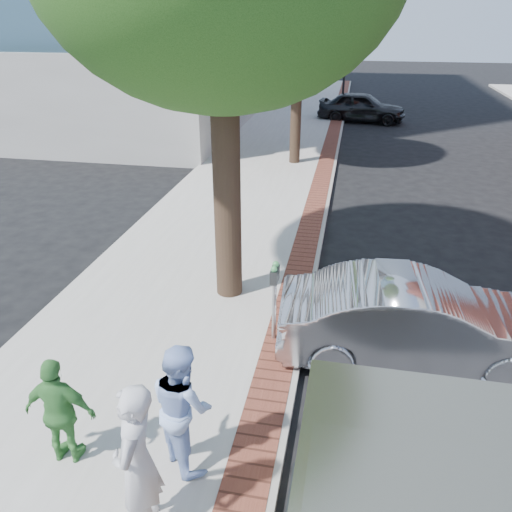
% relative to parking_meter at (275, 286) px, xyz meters
% --- Properties ---
extents(ground, '(120.00, 120.00, 0.00)m').
position_rel_parking_meter_xyz_m(ground, '(-0.55, -0.44, -1.21)').
color(ground, black).
rests_on(ground, ground).
extents(sidewalk, '(5.00, 60.00, 0.15)m').
position_rel_parking_meter_xyz_m(sidewalk, '(-2.05, 7.56, -1.13)').
color(sidewalk, '#9E9991').
rests_on(sidewalk, ground).
extents(brick_strip, '(0.60, 60.00, 0.01)m').
position_rel_parking_meter_xyz_m(brick_strip, '(0.15, 7.56, -1.05)').
color(brick_strip, brown).
rests_on(brick_strip, sidewalk).
extents(curb, '(0.10, 60.00, 0.15)m').
position_rel_parking_meter_xyz_m(curb, '(0.50, 7.56, -1.13)').
color(curb, gray).
rests_on(curb, ground).
extents(office_base, '(18.20, 22.20, 4.00)m').
position_rel_parking_meter_xyz_m(office_base, '(-13.55, 21.56, 0.79)').
color(office_base, gray).
rests_on(office_base, ground).
extents(signal_near, '(0.70, 0.15, 3.80)m').
position_rel_parking_meter_xyz_m(signal_near, '(0.35, 21.56, 1.05)').
color(signal_near, black).
rests_on(signal_near, ground).
extents(tree_far, '(4.80, 4.80, 7.14)m').
position_rel_parking_meter_xyz_m(tree_far, '(-1.05, 11.56, 4.09)').
color(tree_far, black).
rests_on(tree_far, sidewalk).
extents(parking_meter, '(0.12, 0.32, 1.47)m').
position_rel_parking_meter_xyz_m(parking_meter, '(0.00, 0.00, 0.00)').
color(parking_meter, gray).
rests_on(parking_meter, sidewalk).
extents(person_gray, '(0.53, 0.75, 1.94)m').
position_rel_parking_meter_xyz_m(person_gray, '(-0.84, -3.80, -0.09)').
color(person_gray, '#BCBCC1').
rests_on(person_gray, sidewalk).
extents(person_officer, '(1.07, 1.06, 1.74)m').
position_rel_parking_meter_xyz_m(person_officer, '(-0.69, -2.80, -0.18)').
color(person_officer, '#9CB9F1').
rests_on(person_officer, sidewalk).
extents(person_green, '(0.92, 0.42, 1.53)m').
position_rel_parking_meter_xyz_m(person_green, '(-2.17, -3.08, -0.29)').
color(person_green, '#438C3F').
rests_on(person_green, sidewalk).
extents(sedan_silver, '(4.65, 1.93, 1.50)m').
position_rel_parking_meter_xyz_m(sedan_silver, '(2.37, 0.07, -0.46)').
color(sedan_silver, '#B9BAC1').
rests_on(sedan_silver, ground).
extents(bg_car, '(4.75, 2.36, 1.56)m').
position_rel_parking_meter_xyz_m(bg_car, '(1.41, 20.82, -0.43)').
color(bg_car, black).
rests_on(bg_car, ground).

